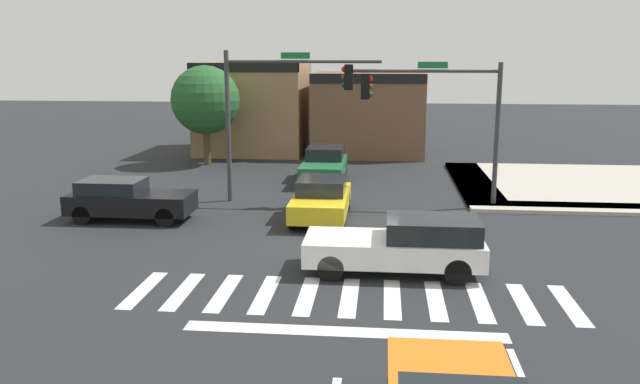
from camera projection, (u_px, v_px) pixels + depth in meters
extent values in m
plane|color=#232628|center=(357.00, 244.00, 19.95)|extent=(120.00, 120.00, 0.00)
cube|color=silver|center=(143.00, 290.00, 16.06)|extent=(0.40, 2.60, 0.01)
cube|color=silver|center=(183.00, 291.00, 15.96)|extent=(0.40, 2.60, 0.01)
cube|color=silver|center=(224.00, 293.00, 15.86)|extent=(0.40, 2.60, 0.01)
cube|color=silver|center=(265.00, 294.00, 15.76)|extent=(0.40, 2.60, 0.01)
cube|color=silver|center=(307.00, 295.00, 15.67)|extent=(0.40, 2.60, 0.01)
cube|color=silver|center=(349.00, 297.00, 15.57)|extent=(0.40, 2.60, 0.01)
cube|color=silver|center=(392.00, 299.00, 15.47)|extent=(0.40, 2.60, 0.01)
cube|color=silver|center=(436.00, 300.00, 15.38)|extent=(0.40, 2.60, 0.01)
cube|color=silver|center=(480.00, 302.00, 15.28)|extent=(0.40, 2.60, 0.01)
cube|color=silver|center=(524.00, 303.00, 15.18)|extent=(0.40, 2.60, 0.01)
cube|color=silver|center=(569.00, 305.00, 15.08)|extent=(0.40, 2.60, 0.01)
cube|color=white|center=(344.00, 332.00, 13.62)|extent=(6.80, 0.50, 0.01)
cylinder|color=yellow|center=(418.00, 377.00, 11.72)|extent=(1.11, 1.11, 0.01)
cylinder|color=white|center=(404.00, 376.00, 11.74)|extent=(0.18, 0.18, 0.00)
cylinder|color=white|center=(432.00, 377.00, 11.69)|extent=(0.18, 0.18, 0.00)
cube|color=white|center=(418.00, 376.00, 11.72)|extent=(0.50, 0.04, 0.00)
cube|color=#B2AA9E|center=(605.00, 209.00, 24.14)|extent=(10.00, 1.60, 0.15)
cube|color=#B2AA9E|center=(473.00, 182.00, 29.22)|extent=(1.60, 10.00, 0.15)
cube|color=#B2AA9E|center=(570.00, 184.00, 28.82)|extent=(10.00, 10.00, 0.15)
cube|color=#93704C|center=(255.00, 107.00, 38.77)|extent=(6.10, 6.41, 5.27)
cube|color=black|center=(243.00, 67.00, 35.36)|extent=(6.10, 0.50, 0.50)
cube|color=brown|center=(369.00, 113.00, 37.92)|extent=(6.28, 5.87, 4.69)
cube|color=black|center=(368.00, 79.00, 34.83)|extent=(6.28, 0.50, 0.50)
cylinder|color=#383A3D|center=(497.00, 136.00, 24.27)|extent=(0.18, 0.18, 5.42)
cylinder|color=#383A3D|center=(425.00, 71.00, 24.03)|extent=(5.46, 0.12, 0.12)
cube|color=black|center=(365.00, 87.00, 24.36)|extent=(0.32, 0.32, 0.95)
sphere|color=red|center=(370.00, 79.00, 24.29)|extent=(0.22, 0.22, 0.22)
sphere|color=#4C330C|center=(370.00, 87.00, 24.35)|extent=(0.22, 0.22, 0.22)
sphere|color=#0C3814|center=(370.00, 95.00, 24.41)|extent=(0.22, 0.22, 0.22)
cube|color=#197233|center=(433.00, 65.00, 23.96)|extent=(1.10, 0.03, 0.24)
cylinder|color=#383A3D|center=(228.00, 127.00, 25.25)|extent=(0.18, 0.18, 5.86)
cylinder|color=#383A3D|center=(303.00, 62.00, 24.45)|extent=(5.90, 0.12, 0.12)
cube|color=black|center=(349.00, 77.00, 24.41)|extent=(0.32, 0.32, 0.95)
sphere|color=red|center=(344.00, 69.00, 24.36)|extent=(0.22, 0.22, 0.22)
sphere|color=#4C330C|center=(344.00, 77.00, 24.42)|extent=(0.22, 0.22, 0.22)
sphere|color=#0C3814|center=(344.00, 85.00, 24.48)|extent=(0.22, 0.22, 0.22)
cube|color=#197233|center=(295.00, 56.00, 24.44)|extent=(1.10, 0.03, 0.24)
cube|color=white|center=(393.00, 249.00, 17.27)|extent=(4.71, 1.93, 0.64)
cube|color=black|center=(433.00, 229.00, 17.05)|extent=(2.42, 1.70, 0.55)
cylinder|color=black|center=(331.00, 268.00, 16.65)|extent=(0.68, 0.22, 0.68)
cylinder|color=black|center=(336.00, 248.00, 18.32)|extent=(0.68, 0.22, 0.68)
cylinder|color=black|center=(458.00, 272.00, 16.35)|extent=(0.68, 0.22, 0.68)
cylinder|color=black|center=(451.00, 252.00, 18.01)|extent=(0.68, 0.22, 0.68)
cube|color=gold|center=(321.00, 202.00, 22.96)|extent=(1.87, 4.36, 0.63)
cube|color=black|center=(322.00, 186.00, 22.98)|extent=(1.64, 2.03, 0.53)
cylinder|color=black|center=(342.00, 221.00, 21.49)|extent=(0.22, 0.60, 0.60)
cylinder|color=black|center=(292.00, 220.00, 21.65)|extent=(0.22, 0.60, 0.60)
cylinder|color=black|center=(347.00, 201.00, 24.38)|extent=(0.22, 0.60, 0.60)
cylinder|color=black|center=(303.00, 200.00, 24.54)|extent=(0.22, 0.60, 0.60)
cube|color=black|center=(131.00, 203.00, 22.71)|extent=(4.28, 1.74, 0.68)
cube|color=black|center=(112.00, 186.00, 22.65)|extent=(2.13, 1.53, 0.46)
cylinder|color=black|center=(179.00, 207.00, 23.37)|extent=(0.65, 0.22, 0.65)
cylinder|color=black|center=(165.00, 217.00, 21.89)|extent=(0.65, 0.22, 0.65)
cylinder|color=black|center=(101.00, 205.00, 23.65)|extent=(0.65, 0.22, 0.65)
cylinder|color=black|center=(82.00, 215.00, 22.17)|extent=(0.65, 0.22, 0.65)
cube|color=#1E6638|center=(324.00, 168.00, 29.57)|extent=(1.87, 4.41, 0.65)
cube|color=black|center=(325.00, 153.00, 30.17)|extent=(1.65, 2.16, 0.56)
cylinder|color=black|center=(340.00, 181.00, 28.09)|extent=(0.22, 0.70, 0.70)
cylinder|color=black|center=(302.00, 180.00, 28.25)|extent=(0.22, 0.70, 0.70)
cylinder|color=black|center=(344.00, 169.00, 31.01)|extent=(0.22, 0.70, 0.70)
cylinder|color=black|center=(310.00, 169.00, 31.17)|extent=(0.22, 0.70, 0.70)
cylinder|color=#4C3823|center=(207.00, 138.00, 34.11)|extent=(0.36, 0.36, 2.80)
sphere|color=#235628|center=(205.00, 100.00, 33.70)|extent=(3.55, 3.55, 3.55)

